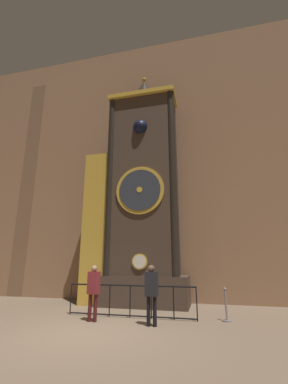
{
  "coord_description": "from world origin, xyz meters",
  "views": [
    {
      "loc": [
        3.1,
        -6.55,
        1.79
      ],
      "look_at": [
        0.43,
        4.25,
        4.74
      ],
      "focal_mm": 24.0,
      "sensor_mm": 36.0,
      "label": 1
    }
  ],
  "objects_px": {
    "clock_tower": "(136,197)",
    "visitor_far": "(151,289)",
    "stanchion_post": "(226,310)",
    "visitor_near": "(94,287)"
  },
  "relations": [
    {
      "from": "clock_tower",
      "to": "visitor_far",
      "type": "relative_size",
      "value": 6.54
    },
    {
      "from": "visitor_far",
      "to": "stanchion_post",
      "type": "distance_m",
      "value": 2.46
    },
    {
      "from": "visitor_near",
      "to": "stanchion_post",
      "type": "bearing_deg",
      "value": 26.3
    },
    {
      "from": "clock_tower",
      "to": "visitor_near",
      "type": "height_order",
      "value": "clock_tower"
    },
    {
      "from": "clock_tower",
      "to": "visitor_far",
      "type": "distance_m",
      "value": 4.91
    },
    {
      "from": "visitor_near",
      "to": "visitor_far",
      "type": "relative_size",
      "value": 0.99
    },
    {
      "from": "clock_tower",
      "to": "visitor_near",
      "type": "relative_size",
      "value": 6.61
    },
    {
      "from": "stanchion_post",
      "to": "clock_tower",
      "type": "bearing_deg",
      "value": 149.92
    },
    {
      "from": "clock_tower",
      "to": "stanchion_post",
      "type": "bearing_deg",
      "value": -30.08
    },
    {
      "from": "visitor_far",
      "to": "stanchion_post",
      "type": "xyz_separation_m",
      "value": [
        2.08,
        1.13,
        -0.67
      ]
    }
  ]
}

